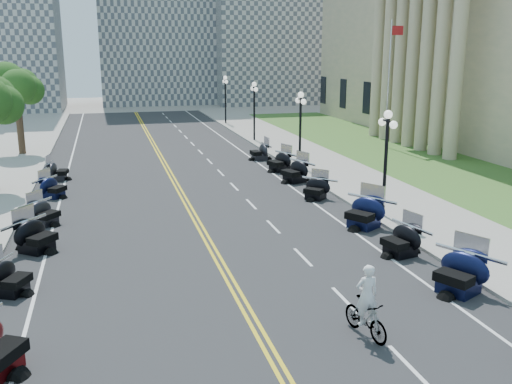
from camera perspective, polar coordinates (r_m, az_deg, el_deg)
ground at (r=21.33m, az=-3.49°, el=-7.31°), size 160.00×160.00×0.00m
road at (r=30.74m, az=-7.20°, el=-0.67°), size 16.00×90.00×0.01m
centerline_yellow_a at (r=30.72m, az=-7.42°, el=-0.67°), size 0.12×90.00×0.00m
centerline_yellow_b at (r=30.75m, az=-6.98°, el=-0.64°), size 0.12×90.00×0.00m
edge_line_north at (r=32.17m, az=4.16°, el=0.08°), size 0.12×90.00×0.00m
edge_line_south at (r=30.60m, az=-19.15°, el=-1.41°), size 0.12×90.00×0.00m
lane_dash_4 at (r=15.54m, az=14.98°, el=-16.37°), size 0.12×2.00×0.00m
lane_dash_5 at (r=18.70m, az=8.86°, el=-10.61°), size 0.12×2.00×0.00m
lane_dash_6 at (r=22.12m, az=4.71°, el=-6.49°), size 0.12×2.00×0.00m
lane_dash_7 at (r=25.72m, az=1.74°, el=-3.48°), size 0.12×2.00×0.00m
lane_dash_8 at (r=29.42m, az=-0.48°, el=-1.21°), size 0.12×2.00×0.00m
lane_dash_9 at (r=33.19m, az=-2.19°, el=0.54°), size 0.12×2.00×0.00m
lane_dash_10 at (r=37.00m, az=-3.56°, el=1.94°), size 0.12×2.00×0.00m
lane_dash_11 at (r=40.86m, az=-4.67°, el=3.08°), size 0.12×2.00×0.00m
lane_dash_12 at (r=44.73m, az=-5.59°, el=4.02°), size 0.12×2.00×0.00m
lane_dash_13 at (r=48.63m, az=-6.36°, el=4.80°), size 0.12×2.00×0.00m
lane_dash_14 at (r=52.54m, az=-7.02°, el=5.47°), size 0.12×2.00×0.00m
lane_dash_15 at (r=56.47m, az=-7.59°, el=6.05°), size 0.12×2.00×0.00m
lane_dash_16 at (r=60.41m, az=-8.09°, el=6.55°), size 0.12×2.00×0.00m
lane_dash_17 at (r=64.35m, az=-8.53°, el=6.99°), size 0.12×2.00×0.00m
lane_dash_18 at (r=68.30m, az=-8.92°, el=7.38°), size 0.12×2.00×0.00m
lane_dash_19 at (r=72.25m, az=-9.26°, el=7.72°), size 0.12×2.00×0.00m
sidewalk_north at (r=33.68m, az=10.78°, el=0.62°), size 5.00×90.00×0.15m
lawn at (r=43.82m, az=14.58°, el=3.47°), size 9.00×60.00×0.10m
distant_block_c at (r=88.41m, az=2.24°, el=16.15°), size 20.00×14.00×22.00m
street_lamp_2 at (r=27.08m, az=12.82°, el=2.72°), size 0.50×1.20×4.90m
street_lamp_3 at (r=37.96m, az=4.44°, el=6.20°), size 0.50×1.20×4.90m
street_lamp_4 at (r=49.36m, az=-0.18°, el=8.06°), size 0.50×1.20×4.90m
street_lamp_5 at (r=61.00m, az=-3.07°, el=9.19°), size 0.50×1.20×4.90m
flagpole at (r=46.97m, az=13.10°, el=10.33°), size 1.10×0.20×10.00m
tree_4 at (r=46.01m, az=-22.83°, el=9.23°), size 4.80×4.80×9.20m
motorcycle_n_4 at (r=19.86m, az=19.69°, el=-7.46°), size 2.90×2.90×1.51m
motorcycle_n_5 at (r=22.74m, az=14.29°, el=-4.56°), size 2.31×2.31×1.34m
motorcycle_n_6 at (r=25.84m, az=10.76°, el=-1.90°), size 3.02×3.02×1.54m
motorcycle_n_7 at (r=30.44m, az=6.00°, el=0.42°), size 2.53×2.53×1.25m
motorcycle_n_8 at (r=34.26m, az=3.90°, el=2.19°), size 2.66×2.66×1.47m
motorcycle_n_9 at (r=37.30m, az=2.36°, el=3.14°), size 2.58×2.58×1.41m
motorcycle_n_10 at (r=41.19m, az=0.36°, el=4.14°), size 2.01×2.01×1.33m
motorcycle_s_5 at (r=20.32m, az=-23.47°, el=-7.75°), size 2.37×2.37×1.24m
motorcycle_s_6 at (r=24.05m, az=-21.16°, el=-3.97°), size 2.86×2.86×1.43m
motorcycle_s_7 at (r=27.57m, az=-20.44°, el=-1.87°), size 2.48×2.48×1.24m
motorcycle_s_8 at (r=32.46m, az=-19.65°, el=0.52°), size 2.45×2.45×1.24m
motorcycle_s_9 at (r=36.74m, az=-19.24°, el=2.08°), size 2.07×2.07×1.26m
bicycle at (r=16.42m, az=10.90°, el=-12.28°), size 0.91×1.89×1.10m
cyclist_rider at (r=15.84m, az=11.14°, el=-7.63°), size 0.64×0.42×1.77m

